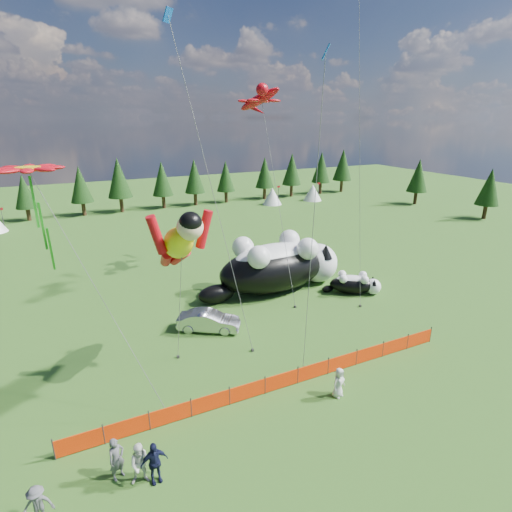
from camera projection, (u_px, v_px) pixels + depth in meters
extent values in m
plane|color=#123309|center=(257.00, 360.00, 24.04)|extent=(160.00, 160.00, 0.00)
cylinder|color=#262626|center=(54.00, 450.00, 16.83)|extent=(0.06, 0.06, 1.10)
cylinder|color=#262626|center=(104.00, 434.00, 17.65)|extent=(0.06, 0.06, 1.10)
cylinder|color=#262626|center=(149.00, 420.00, 18.46)|extent=(0.06, 0.06, 1.10)
cylinder|color=#262626|center=(191.00, 408.00, 19.27)|extent=(0.06, 0.06, 1.10)
cylinder|color=#262626|center=(230.00, 396.00, 20.09)|extent=(0.06, 0.06, 1.10)
cylinder|color=#262626|center=(265.00, 385.00, 20.90)|extent=(0.06, 0.06, 1.10)
cylinder|color=#262626|center=(298.00, 375.00, 21.71)|extent=(0.06, 0.06, 1.10)
cylinder|color=#262626|center=(328.00, 366.00, 22.53)|extent=(0.06, 0.06, 1.10)
cylinder|color=#262626|center=(356.00, 357.00, 23.34)|extent=(0.06, 0.06, 1.10)
cylinder|color=#262626|center=(383.00, 349.00, 24.15)|extent=(0.06, 0.06, 1.10)
cylinder|color=#262626|center=(407.00, 341.00, 24.97)|extent=(0.06, 0.06, 1.10)
cylinder|color=#262626|center=(431.00, 334.00, 25.78)|extent=(0.06, 0.06, 1.10)
cube|color=#FF3305|center=(79.00, 443.00, 17.26)|extent=(2.00, 0.04, 0.90)
cube|color=#FF3305|center=(127.00, 428.00, 18.07)|extent=(2.00, 0.04, 0.90)
cube|color=#FF3305|center=(171.00, 415.00, 18.88)|extent=(2.00, 0.04, 0.90)
cube|color=#FF3305|center=(211.00, 402.00, 19.70)|extent=(2.00, 0.04, 0.90)
cube|color=#FF3305|center=(248.00, 391.00, 20.51)|extent=(2.00, 0.04, 0.90)
cube|color=#FF3305|center=(282.00, 381.00, 21.32)|extent=(2.00, 0.04, 0.90)
cube|color=#FF3305|center=(313.00, 371.00, 22.14)|extent=(2.00, 0.04, 0.90)
cube|color=#FF3305|center=(342.00, 362.00, 22.95)|extent=(2.00, 0.04, 0.90)
cube|color=#FF3305|center=(370.00, 354.00, 23.76)|extent=(2.00, 0.04, 0.90)
cube|color=#FF3305|center=(395.00, 346.00, 24.58)|extent=(2.00, 0.04, 0.90)
cube|color=#FF3305|center=(419.00, 339.00, 25.39)|extent=(2.00, 0.04, 0.90)
ellipsoid|color=black|center=(274.00, 269.00, 33.09)|extent=(9.78, 4.84, 3.85)
ellipsoid|color=white|center=(274.00, 258.00, 32.77)|extent=(7.38, 3.47, 2.35)
sphere|color=white|center=(318.00, 263.00, 35.12)|extent=(3.42, 3.42, 3.42)
sphere|color=#EA5B72|center=(331.00, 260.00, 35.76)|extent=(0.48, 0.48, 0.48)
ellipsoid|color=black|center=(217.00, 294.00, 31.23)|extent=(3.05, 1.61, 1.50)
cone|color=black|center=(326.00, 251.00, 33.81)|extent=(1.20, 1.20, 1.20)
cone|color=black|center=(312.00, 245.00, 35.53)|extent=(1.20, 1.20, 1.20)
sphere|color=white|center=(289.00, 240.00, 34.68)|extent=(1.80, 1.80, 1.80)
sphere|color=white|center=(308.00, 249.00, 32.36)|extent=(1.80, 1.80, 1.80)
sphere|color=white|center=(243.00, 247.00, 32.72)|extent=(1.80, 1.80, 1.80)
sphere|color=white|center=(259.00, 257.00, 30.39)|extent=(1.80, 1.80, 1.80)
ellipsoid|color=black|center=(352.00, 285.00, 33.00)|extent=(4.00, 3.38, 1.46)
ellipsoid|color=white|center=(352.00, 281.00, 32.88)|extent=(2.98, 2.49, 0.89)
sphere|color=white|center=(373.00, 287.00, 32.84)|extent=(1.30, 1.30, 1.30)
sphere|color=#EA5B72|center=(380.00, 287.00, 32.78)|extent=(0.18, 0.18, 0.18)
ellipsoid|color=black|center=(328.00, 289.00, 33.35)|extent=(1.26, 1.08, 0.57)
cone|color=black|center=(374.00, 283.00, 32.31)|extent=(0.45, 0.45, 0.45)
cone|color=black|center=(373.00, 279.00, 33.04)|extent=(0.45, 0.45, 0.45)
sphere|color=white|center=(363.00, 275.00, 33.17)|extent=(0.68, 0.68, 0.68)
sphere|color=white|center=(365.00, 280.00, 32.18)|extent=(0.68, 0.68, 0.68)
sphere|color=white|center=(342.00, 274.00, 33.35)|extent=(0.68, 0.68, 0.68)
sphere|color=white|center=(343.00, 279.00, 32.36)|extent=(0.68, 0.68, 0.68)
imported|color=#B8B8BD|center=(209.00, 321.00, 27.17)|extent=(4.40, 3.43, 1.40)
imported|color=#505054|center=(117.00, 459.00, 15.90)|extent=(0.81, 0.71, 1.87)
imported|color=silver|center=(141.00, 464.00, 15.68)|extent=(0.99, 0.71, 1.86)
imported|color=#121632|center=(154.00, 463.00, 15.71)|extent=(1.13, 0.63, 1.87)
imported|color=#505054|center=(38.00, 505.00, 14.12)|extent=(1.12, 0.69, 1.63)
imported|color=silver|center=(339.00, 383.00, 20.64)|extent=(0.93, 0.74, 1.66)
cylinder|color=#595959|center=(178.00, 305.00, 22.14)|extent=(0.03, 0.03, 7.88)
cube|color=#262626|center=(178.00, 357.00, 24.20)|extent=(0.15, 0.15, 0.16)
cylinder|color=#595959|center=(277.00, 200.00, 31.48)|extent=(0.03, 0.03, 16.85)
cube|color=#262626|center=(295.00, 307.00, 30.63)|extent=(0.15, 0.15, 0.16)
cylinder|color=#595959|center=(103.00, 299.00, 18.28)|extent=(0.03, 0.03, 13.16)
cube|color=#262626|center=(171.00, 420.00, 19.14)|extent=(0.15, 0.15, 0.16)
cube|color=#1D8E19|center=(39.00, 227.00, 18.32)|extent=(0.21, 0.21, 4.67)
cylinder|color=#595959|center=(214.00, 197.00, 22.79)|extent=(0.03, 0.03, 19.32)
cube|color=#262626|center=(253.00, 350.00, 24.89)|extent=(0.15, 0.15, 0.16)
cylinder|color=#595959|center=(360.00, 142.00, 29.06)|extent=(0.03, 0.03, 24.45)
cube|color=#262626|center=(360.00, 306.00, 30.74)|extent=(0.15, 0.15, 0.16)
cylinder|color=#595959|center=(313.00, 233.00, 20.00)|extent=(0.03, 0.03, 16.35)
cube|color=#262626|center=(303.00, 372.00, 22.71)|extent=(0.15, 0.15, 0.16)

